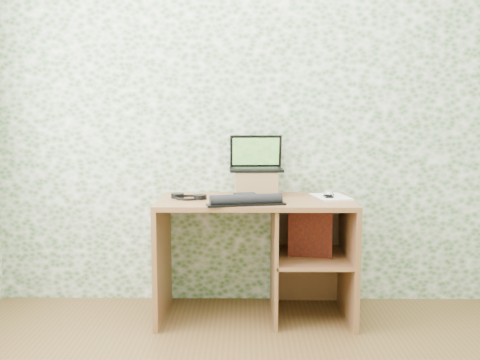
{
  "coord_description": "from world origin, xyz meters",
  "views": [
    {
      "loc": [
        -0.06,
        -1.83,
        1.28
      ],
      "look_at": [
        -0.09,
        1.39,
        0.87
      ],
      "focal_mm": 40.0,
      "sensor_mm": 36.0,
      "label": 1
    }
  ],
  "objects_px": {
    "desk": "(267,240)",
    "laptop": "(256,162)",
    "riser": "(256,183)",
    "notepad": "(331,197)",
    "keyboard": "(246,200)"
  },
  "relations": [
    {
      "from": "laptop",
      "to": "notepad",
      "type": "bearing_deg",
      "value": -19.51
    },
    {
      "from": "desk",
      "to": "riser",
      "type": "xyz_separation_m",
      "value": [
        -0.07,
        0.12,
        0.35
      ]
    },
    {
      "from": "riser",
      "to": "notepad",
      "type": "xyz_separation_m",
      "value": [
        0.47,
        -0.11,
        -0.07
      ]
    },
    {
      "from": "desk",
      "to": "riser",
      "type": "height_order",
      "value": "riser"
    },
    {
      "from": "laptop",
      "to": "keyboard",
      "type": "xyz_separation_m",
      "value": [
        -0.06,
        -0.35,
        -0.19
      ]
    },
    {
      "from": "keyboard",
      "to": "laptop",
      "type": "bearing_deg",
      "value": 67.91
    },
    {
      "from": "desk",
      "to": "notepad",
      "type": "height_order",
      "value": "notepad"
    },
    {
      "from": "desk",
      "to": "keyboard",
      "type": "xyz_separation_m",
      "value": [
        -0.14,
        -0.2,
        0.29
      ]
    },
    {
      "from": "riser",
      "to": "notepad",
      "type": "distance_m",
      "value": 0.48
    },
    {
      "from": "desk",
      "to": "laptop",
      "type": "height_order",
      "value": "laptop"
    },
    {
      "from": "riser",
      "to": "keyboard",
      "type": "distance_m",
      "value": 0.32
    },
    {
      "from": "desk",
      "to": "notepad",
      "type": "relative_size",
      "value": 4.3
    },
    {
      "from": "desk",
      "to": "keyboard",
      "type": "bearing_deg",
      "value": -124.71
    },
    {
      "from": "desk",
      "to": "riser",
      "type": "relative_size",
      "value": 4.49
    },
    {
      "from": "riser",
      "to": "keyboard",
      "type": "relative_size",
      "value": 0.57
    }
  ]
}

